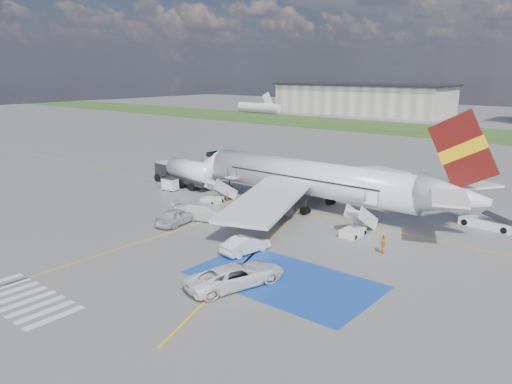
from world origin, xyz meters
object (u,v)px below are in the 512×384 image
car_silver_b (246,244)px  van_white_b (207,210)px  belt_loader (487,224)px  gpu_cart (170,185)px  fuel_tanker (185,175)px  van_white_a (236,272)px  car_silver_a (177,216)px  airliner (319,180)px

car_silver_b → van_white_b: van_white_b is taller
belt_loader → van_white_b: van_white_b is taller
gpu_cart → belt_loader: 37.46m
fuel_tanker → van_white_b: size_ratio=1.84×
gpu_cart → fuel_tanker: bearing=92.9°
belt_loader → van_white_a: bearing=-106.0°
belt_loader → car_silver_b: belt_loader is taller
gpu_cart → van_white_a: van_white_a is taller
fuel_tanker → van_white_b: (13.60, -9.44, -0.37)m
fuel_tanker → van_white_a: size_ratio=1.87×
gpu_cart → van_white_b: van_white_b is taller
car_silver_a → van_white_a: van_white_a is taller
car_silver_a → belt_loader: bearing=-151.5°
airliner → van_white_a: bearing=-72.8°
gpu_cart → car_silver_b: (22.34, -10.89, 0.01)m
airliner → van_white_a: (6.53, -21.08, -2.31)m
car_silver_b → van_white_b: size_ratio=0.79×
fuel_tanker → van_white_a: bearing=-30.5°
belt_loader → car_silver_a: 30.96m
airliner → gpu_cart: (-19.66, -4.66, -2.65)m
gpu_cart → car_silver_a: size_ratio=0.42×
car_silver_a → car_silver_b: 10.78m
car_silver_a → van_white_a: (14.51, -7.16, 0.23)m
fuel_tanker → car_silver_a: bearing=-39.8°
car_silver_a → fuel_tanker: bearing=-54.7°
fuel_tanker → car_silver_a: 17.44m
car_silver_b → van_white_a: (3.86, -5.53, 0.33)m
airliner → car_silver_a: (-7.98, -13.92, -2.54)m
car_silver_b → van_white_a: size_ratio=0.79×
gpu_cart → van_white_a: (26.19, -16.42, 0.34)m
gpu_cart → car_silver_b: 24.85m
airliner → car_silver_b: 15.99m
airliner → fuel_tanker: 20.32m
van_white_a → gpu_cart: bearing=-15.8°
airliner → van_white_b: size_ratio=6.30×
gpu_cart → car_silver_a: bearing=-44.7°
gpu_cart → van_white_a: 30.92m
car_silver_b → van_white_a: 6.75m
fuel_tanker → van_white_b: bearing=-29.0°
belt_loader → car_silver_a: car_silver_a is taller
airliner → gpu_cart: size_ratio=17.53×
airliner → car_silver_a: 16.24m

